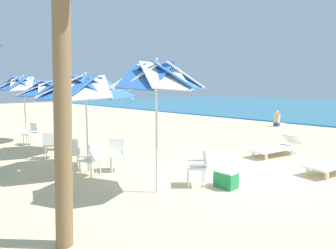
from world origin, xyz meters
name	(u,v)px	position (x,y,z in m)	size (l,w,h in m)	color
ground_plane	(243,171)	(0.00, 0.00, 0.00)	(80.00, 80.00, 0.00)	beige
beach_umbrella_0	(156,78)	(-0.40, -2.78, 2.44)	(2.02, 2.02, 2.86)	silver
plastic_chair_0	(199,165)	(-0.05, -1.80, 0.50)	(0.63, 0.63, 0.87)	white
beach_umbrella_1	(86,88)	(-2.86, -3.09, 2.24)	(2.60, 2.60, 2.64)	silver
plastic_chair_1	(92,158)	(-2.34, -3.25, 0.50)	(0.59, 0.57, 0.87)	white
plastic_chair_2	(117,152)	(-2.41, -2.45, 0.50)	(0.61, 0.60, 0.87)	white
plastic_chair_3	(71,152)	(-3.31, -3.35, 0.50)	(0.63, 0.62, 0.87)	white
beach_umbrella_2	(54,89)	(-5.60, -2.80, 2.19)	(2.40, 2.40, 2.55)	silver
plastic_chair_4	(50,143)	(-4.93, -3.27, 0.50)	(0.62, 0.60, 0.87)	white
plastic_chair_5	(68,136)	(-5.87, -2.25, 0.50)	(0.61, 0.63, 0.87)	white
beach_umbrella_3	(23,85)	(-8.44, -2.89, 2.35)	(2.05, 2.05, 2.75)	silver
plastic_chair_6	(32,132)	(-7.76, -2.90, 0.50)	(0.54, 0.57, 0.87)	white
sun_lounger_0	(336,162)	(1.78, 1.68, 0.28)	(1.06, 2.23, 0.62)	white
sun_lounger_1	(277,147)	(-0.21, 2.38, 0.28)	(1.05, 2.23, 0.62)	white
cooler_box	(226,179)	(0.46, -1.45, 0.20)	(0.50, 0.34, 0.40)	#238C4C
beachgoer_seated	(278,121)	(-3.63, 9.45, 0.29)	(0.30, 0.93, 0.92)	#2D4CA5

